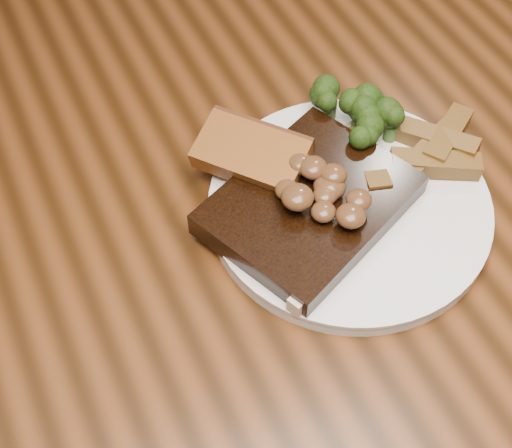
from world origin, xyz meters
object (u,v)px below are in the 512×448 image
at_px(garlic_bread, 251,168).
at_px(potato_wedges, 422,175).
at_px(plate, 349,207).
at_px(steak, 310,205).
at_px(dining_table, 243,291).

xyz_separation_m(garlic_bread, potato_wedges, (0.14, -0.08, 0.00)).
height_order(plate, potato_wedges, potato_wedges).
relative_size(steak, potato_wedges, 1.61).
height_order(garlic_bread, potato_wedges, potato_wedges).
height_order(steak, garlic_bread, steak).
bearing_deg(dining_table, steak, -8.11).
xyz_separation_m(steak, garlic_bread, (-0.03, 0.06, -0.00)).
bearing_deg(potato_wedges, plate, 173.49).
bearing_deg(garlic_bread, potato_wedges, 21.63).
bearing_deg(dining_table, plate, -8.34).
relative_size(garlic_bread, potato_wedges, 0.92).
xyz_separation_m(dining_table, plate, (0.10, -0.01, 0.10)).
distance_m(garlic_bread, potato_wedges, 0.16).
height_order(steak, potato_wedges, steak).
bearing_deg(potato_wedges, garlic_bread, 151.10).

